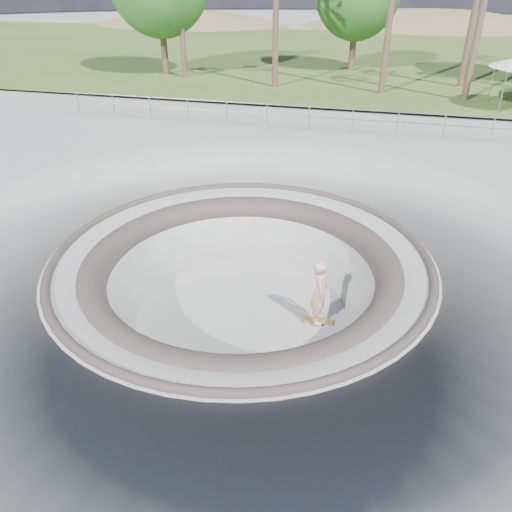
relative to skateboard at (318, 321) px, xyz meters
name	(u,v)px	position (x,y,z in m)	size (l,w,h in m)	color
ground	(241,256)	(-2.18, -0.07, 1.83)	(180.00, 180.00, 0.00)	#ABABA6
skate_bowl	(242,311)	(-2.18, -0.07, 0.00)	(14.00, 14.00, 4.10)	#ABABA6
grass_strip	(348,56)	(-2.18, 33.93, 2.05)	(180.00, 36.00, 0.12)	#415923
distant_hills	(388,89)	(1.60, 57.11, -5.19)	(103.20, 45.00, 28.60)	brown
safety_railing	(309,117)	(-2.18, 11.93, 2.52)	(25.00, 0.06, 1.03)	gray
skateboard	(318,321)	(0.00, 0.00, 0.00)	(0.87, 0.28, 0.09)	olive
skater	(320,292)	(0.00, 0.00, 0.97)	(0.70, 0.46, 1.91)	#E6AC95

